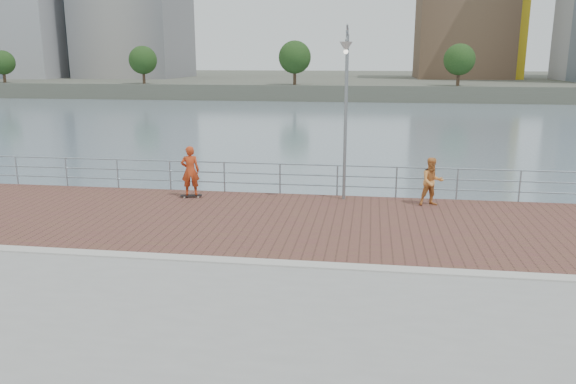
# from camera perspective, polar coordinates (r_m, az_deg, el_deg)

# --- Properties ---
(water) EXTENTS (400.00, 400.00, 0.00)m
(water) POSITION_cam_1_polar(r_m,az_deg,el_deg) (14.31, -1.21, -14.87)
(water) COLOR slate
(water) RESTS_ON ground
(brick_lane) EXTENTS (40.00, 6.80, 0.02)m
(brick_lane) POSITION_cam_1_polar(r_m,az_deg,el_deg) (16.85, 0.80, -3.00)
(brick_lane) COLOR brown
(brick_lane) RESTS_ON seawall
(curb) EXTENTS (40.00, 0.40, 0.06)m
(curb) POSITION_cam_1_polar(r_m,az_deg,el_deg) (13.47, -1.25, -7.25)
(curb) COLOR #B7B5AD
(curb) RESTS_ON seawall
(far_shore) EXTENTS (320.00, 95.00, 2.50)m
(far_shore) POSITION_cam_1_polar(r_m,az_deg,el_deg) (135.04, 7.63, 11.11)
(far_shore) COLOR #4C5142
(far_shore) RESTS_ON ground
(guardrail) EXTENTS (39.06, 0.06, 1.13)m
(guardrail) POSITION_cam_1_polar(r_m,az_deg,el_deg) (19.95, 2.10, 1.64)
(guardrail) COLOR #8C9EA8
(guardrail) RESTS_ON brick_lane
(street_lamp) EXTENTS (0.40, 1.18, 5.56)m
(street_lamp) POSITION_cam_1_polar(r_m,az_deg,el_deg) (18.54, 5.90, 10.82)
(street_lamp) COLOR gray
(street_lamp) RESTS_ON brick_lane
(skateboard) EXTENTS (0.76, 0.38, 0.09)m
(skateboard) POSITION_cam_1_polar(r_m,az_deg,el_deg) (19.94, -9.80, -0.35)
(skateboard) COLOR black
(skateboard) RESTS_ON brick_lane
(skateboarder) EXTENTS (0.72, 0.57, 1.73)m
(skateboarder) POSITION_cam_1_polar(r_m,az_deg,el_deg) (19.75, -9.90, 2.14)
(skateboarder) COLOR #C03D19
(skateboarder) RESTS_ON skateboard
(bystander) EXTENTS (0.91, 0.79, 1.60)m
(bystander) POSITION_cam_1_polar(r_m,az_deg,el_deg) (19.03, 14.41, 1.02)
(bystander) COLOR #DA8840
(bystander) RESTS_ON brick_lane
(shoreline_trees) EXTENTS (109.30, 5.10, 6.80)m
(shoreline_trees) POSITION_cam_1_polar(r_m,az_deg,el_deg) (89.74, 3.54, 13.27)
(shoreline_trees) COLOR #473323
(shoreline_trees) RESTS_ON far_shore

